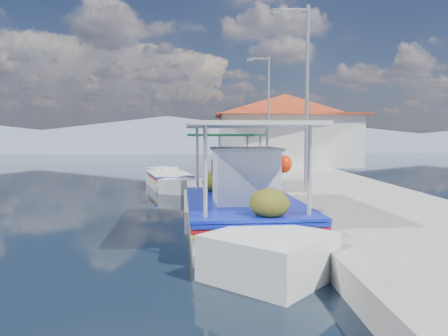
{
  "coord_description": "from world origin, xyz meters",
  "views": [
    {
      "loc": [
        1.42,
        -12.06,
        2.41
      ],
      "look_at": [
        1.93,
        2.2,
        1.3
      ],
      "focal_mm": 34.96,
      "sensor_mm": 36.0,
      "label": 1
    }
  ],
  "objects": [
    {
      "name": "ground",
      "position": [
        0.0,
        0.0,
        0.0
      ],
      "size": [
        160.0,
        160.0,
        0.0
      ],
      "primitive_type": "plane",
      "color": "black",
      "rests_on": "ground"
    },
    {
      "name": "quay",
      "position": [
        5.9,
        6.0,
        0.25
      ],
      "size": [
        5.0,
        44.0,
        0.5
      ],
      "primitive_type": "cube",
      "color": "#AEAAA3",
      "rests_on": "ground"
    },
    {
      "name": "bollards",
      "position": [
        3.8,
        5.25,
        0.65
      ],
      "size": [
        0.2,
        17.2,
        0.3
      ],
      "color": "#A5A8AD",
      "rests_on": "quay"
    },
    {
      "name": "main_caique",
      "position": [
        2.24,
        -1.71,
        0.57
      ],
      "size": [
        2.94,
        8.94,
        2.95
      ],
      "rotation": [
        0.0,
        0.0,
        -0.06
      ],
      "color": "silver",
      "rests_on": "ground"
    },
    {
      "name": "caique_green_canopy",
      "position": [
        2.24,
        3.64,
        0.4
      ],
      "size": [
        3.24,
        6.96,
        2.68
      ],
      "rotation": [
        0.0,
        0.0,
        0.24
      ],
      "color": "silver",
      "rests_on": "ground"
    },
    {
      "name": "caique_blue_hull",
      "position": [
        -0.34,
        7.69,
        0.27
      ],
      "size": [
        2.55,
        5.41,
        0.99
      ],
      "rotation": [
        0.0,
        0.0,
        -0.25
      ],
      "color": "silver",
      "rests_on": "ground"
    },
    {
      "name": "harbor_building",
      "position": [
        6.2,
        15.0,
        2.78
      ],
      "size": [
        10.49,
        10.49,
        4.4
      ],
      "color": "silver",
      "rests_on": "quay"
    },
    {
      "name": "lamp_post_near",
      "position": [
        4.51,
        2.0,
        3.85
      ],
      "size": [
        1.21,
        0.14,
        6.0
      ],
      "color": "#A5A8AD",
      "rests_on": "quay"
    },
    {
      "name": "lamp_post_far",
      "position": [
        4.51,
        11.0,
        3.85
      ],
      "size": [
        1.21,
        0.14,
        6.0
      ],
      "color": "#A5A8AD",
      "rests_on": "quay"
    },
    {
      "name": "mountain_ridge",
      "position": [
        6.54,
        56.0,
        2.04
      ],
      "size": [
        171.4,
        96.0,
        5.5
      ],
      "color": "slate",
      "rests_on": "ground"
    }
  ]
}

